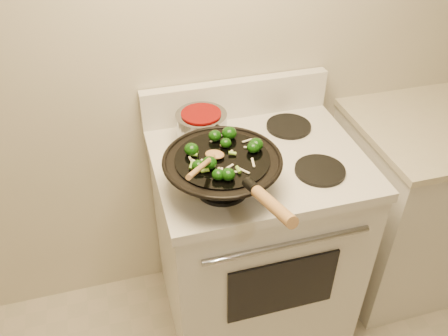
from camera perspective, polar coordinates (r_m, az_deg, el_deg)
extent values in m
plane|color=beige|center=(1.89, 4.46, 17.12)|extent=(3.50, 0.00, 3.50)
cube|color=white|center=(2.09, 3.56, -9.19)|extent=(0.76, 0.64, 0.88)
cube|color=white|center=(1.78, 4.12, 0.95)|extent=(0.78, 0.66, 0.04)
cube|color=white|center=(1.97, 1.41, 8.36)|extent=(0.78, 0.05, 0.16)
cylinder|color=gray|center=(1.63, 7.70, -9.17)|extent=(0.60, 0.02, 0.02)
cube|color=black|center=(1.81, 7.02, -14.03)|extent=(0.42, 0.01, 0.28)
cylinder|color=black|center=(1.61, -0.19, -2.40)|extent=(0.18, 0.18, 0.01)
cylinder|color=black|center=(1.72, 11.47, -0.28)|extent=(0.18, 0.18, 0.01)
cylinder|color=black|center=(1.84, -2.66, 3.42)|extent=(0.18, 0.18, 0.01)
cylinder|color=black|center=(1.94, 7.79, 5.00)|extent=(0.18, 0.18, 0.01)
cube|color=silver|center=(2.46, 22.69, -4.09)|extent=(0.74, 0.60, 0.88)
torus|color=black|center=(1.54, -0.20, 0.99)|extent=(0.39, 0.39, 0.01)
cylinder|color=black|center=(1.53, -0.20, 1.08)|extent=(0.31, 0.31, 0.01)
cylinder|color=black|center=(1.34, 3.31, -2.18)|extent=(0.04, 0.07, 0.05)
cylinder|color=#A37340|center=(1.23, 5.96, -4.56)|extent=(0.06, 0.21, 0.09)
ellipsoid|color=#0D3308|center=(1.44, -0.70, -0.79)|extent=(0.04, 0.04, 0.03)
cylinder|color=#4C802E|center=(1.45, -0.24, -1.02)|extent=(0.02, 0.02, 0.02)
ellipsoid|color=#0D3308|center=(1.62, 0.63, 4.23)|extent=(0.05, 0.05, 0.04)
ellipsoid|color=#0D3308|center=(1.48, -1.76, 0.62)|extent=(0.05, 0.05, 0.04)
ellipsoid|color=#0D3308|center=(1.54, -3.94, 2.27)|extent=(0.05, 0.05, 0.04)
cylinder|color=#4C802E|center=(1.55, -3.41, 1.96)|extent=(0.02, 0.02, 0.02)
ellipsoid|color=#0D3308|center=(1.56, 3.87, 2.86)|extent=(0.05, 0.05, 0.04)
ellipsoid|color=#0D3308|center=(1.61, -1.11, 3.91)|extent=(0.04, 0.04, 0.04)
ellipsoid|color=#0D3308|center=(1.44, 0.48, -0.76)|extent=(0.04, 0.04, 0.04)
cylinder|color=#4C802E|center=(1.45, 0.99, -1.04)|extent=(0.02, 0.02, 0.01)
ellipsoid|color=#0D3308|center=(1.48, -3.12, 0.30)|extent=(0.04, 0.04, 0.03)
ellipsoid|color=#0D3308|center=(1.58, 0.21, 3.05)|extent=(0.04, 0.04, 0.03)
ellipsoid|color=#0D3308|center=(1.55, 3.55, 2.50)|extent=(0.04, 0.04, 0.04)
cylinder|color=#4C802E|center=(1.56, 3.99, 2.23)|extent=(0.02, 0.01, 0.02)
cube|color=silver|center=(1.47, -0.36, -0.54)|extent=(0.02, 0.05, 0.00)
cube|color=silver|center=(1.51, 3.51, 0.66)|extent=(0.01, 0.05, 0.00)
cube|color=silver|center=(1.49, 0.49, 0.04)|extent=(0.04, 0.03, 0.00)
cube|color=silver|center=(1.48, 2.36, -0.32)|extent=(0.03, 0.04, 0.00)
cube|color=silver|center=(1.52, -3.49, 0.81)|extent=(0.03, 0.03, 0.00)
cube|color=silver|center=(1.52, -2.13, 0.93)|extent=(0.04, 0.02, 0.00)
cube|color=silver|center=(1.52, -3.90, 0.82)|extent=(0.01, 0.05, 0.00)
cube|color=silver|center=(1.47, 1.20, -0.48)|extent=(0.05, 0.02, 0.00)
cube|color=silver|center=(1.58, 3.15, 2.44)|extent=(0.04, 0.03, 0.00)
cube|color=silver|center=(1.61, 2.81, 3.31)|extent=(0.04, 0.02, 0.00)
cube|color=silver|center=(1.59, 3.72, 2.76)|extent=(0.04, 0.01, 0.00)
cube|color=silver|center=(1.63, -1.24, 3.90)|extent=(0.04, 0.01, 0.00)
cube|color=silver|center=(1.62, -0.95, 3.58)|extent=(0.05, 0.03, 0.00)
cylinder|color=#71A836|center=(1.49, -3.93, 0.30)|extent=(0.03, 0.02, 0.01)
cylinder|color=#71A836|center=(1.54, 1.02, 1.79)|extent=(0.03, 0.02, 0.02)
cylinder|color=#71A836|center=(1.47, 1.73, -0.20)|extent=(0.03, 0.03, 0.01)
cylinder|color=#71A836|center=(1.54, -3.65, 1.64)|extent=(0.01, 0.02, 0.02)
cylinder|color=#71A836|center=(1.47, -2.30, -0.30)|extent=(0.02, 0.02, 0.01)
sphere|color=beige|center=(1.46, 0.52, -0.81)|extent=(0.01, 0.01, 0.01)
sphere|color=beige|center=(1.56, 0.93, 2.02)|extent=(0.01, 0.01, 0.01)
sphere|color=beige|center=(1.58, -0.32, 2.75)|extent=(0.01, 0.01, 0.01)
sphere|color=beige|center=(1.48, -0.61, -0.08)|extent=(0.01, 0.01, 0.01)
ellipsoid|color=#A37340|center=(1.53, -1.12, 1.64)|extent=(0.08, 0.07, 0.02)
cylinder|color=#A37340|center=(1.40, -2.63, 0.25)|extent=(0.14, 0.22, 0.12)
cylinder|color=gray|center=(1.81, -2.72, 5.02)|extent=(0.19, 0.19, 0.11)
cylinder|color=#6D0605|center=(1.78, -2.77, 6.56)|extent=(0.15, 0.15, 0.01)
cylinder|color=black|center=(1.68, 0.31, 4.10)|extent=(0.06, 0.12, 0.02)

